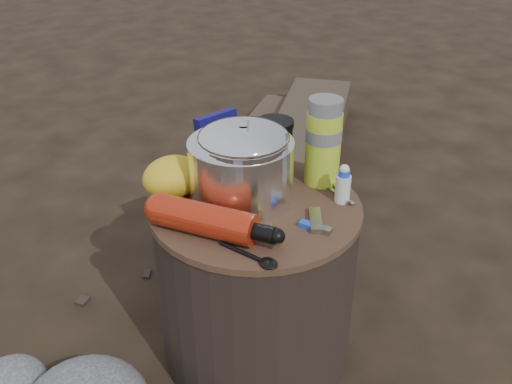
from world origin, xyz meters
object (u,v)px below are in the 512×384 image
log_main (296,165)px  camping_pot (244,165)px  stump (256,281)px  fuel_bottle (206,220)px  travel_mug (274,146)px  thermos (323,142)px

log_main → camping_pot: camping_pot is taller
stump → fuel_bottle: fuel_bottle is taller
log_main → travel_mug: (-0.51, -0.56, 0.44)m
camping_pot → fuel_bottle: bearing=-155.5°
stump → camping_pot: camping_pot is taller
log_main → thermos: bearing=-77.4°
log_main → thermos: (-0.45, -0.67, 0.48)m
camping_pot → travel_mug: camping_pot is taller
camping_pot → fuel_bottle: (-0.14, -0.06, -0.06)m
thermos → travel_mug: 0.13m
stump → fuel_bottle: 0.30m
fuel_bottle → thermos: bearing=-26.5°
stump → fuel_bottle: size_ratio=1.67×
log_main → camping_pot: bearing=-89.1°
stump → camping_pot: (-0.02, 0.02, 0.32)m
log_main → thermos: 0.93m
stump → travel_mug: bearing=41.2°
stump → thermos: bearing=1.5°
camping_pot → thermos: bearing=-5.0°
stump → camping_pot: bearing=125.1°
stump → travel_mug: size_ratio=3.59×
log_main → thermos: thermos is taller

